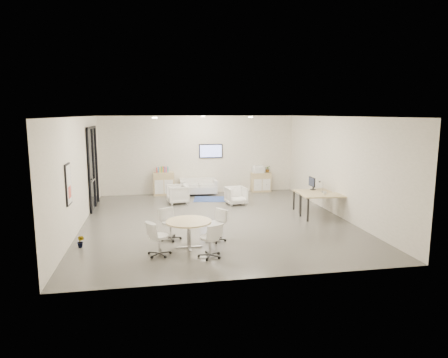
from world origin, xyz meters
TOP-DOWN VIEW (x-y plane):
  - room_shell at (0.00, 0.00)m, footprint 9.60×10.60m
  - glass_door at (-3.95, 2.51)m, footprint 0.09×1.90m
  - artwork at (-3.97, -1.60)m, footprint 0.05×0.54m
  - wall_tv at (0.50, 4.46)m, footprint 0.98×0.06m
  - ceiling_spots at (-0.20, 0.83)m, footprint 3.14×4.14m
  - sideboard_left at (-1.47, 4.26)m, footprint 0.84×0.43m
  - sideboard_right at (2.62, 4.28)m, footprint 0.81×0.40m
  - books at (-1.51, 4.26)m, footprint 0.48×0.14m
  - printer at (2.49, 4.28)m, footprint 0.49×0.42m
  - loveseat at (-0.07, 4.12)m, footprint 1.52×0.80m
  - blue_rug at (0.41, 3.09)m, footprint 1.69×1.28m
  - armchair_left at (-1.01, 2.65)m, footprint 0.76×0.80m
  - armchair_right at (1.08, 2.09)m, footprint 0.77×0.74m
  - desk_rear at (3.51, 0.64)m, footprint 1.41×0.79m
  - desk_front at (3.44, -0.30)m, footprint 1.50×0.85m
  - monitor at (3.47, 0.79)m, footprint 0.20×0.50m
  - round_table at (-1.06, -2.39)m, footprint 1.13×1.13m
  - meeting_chairs at (-1.06, -2.39)m, footprint 2.26×2.26m
  - plant_cabinet at (2.93, 4.30)m, footprint 0.36×0.37m
  - plant_floor at (-3.70, -1.93)m, footprint 0.30×0.37m
  - cup at (3.47, -0.24)m, footprint 0.13×0.11m

SIDE VIEW (x-z plane):
  - blue_rug at x=0.41m, z-range 0.00..0.01m
  - plant_floor at x=-3.70m, z-range 0.00..0.14m
  - loveseat at x=-0.07m, z-range 0.02..0.58m
  - armchair_right at x=1.08m, z-range 0.00..0.71m
  - armchair_left at x=-1.01m, z-range 0.00..0.75m
  - sideboard_right at x=2.62m, z-range 0.00..0.81m
  - meeting_chairs at x=-1.06m, z-range 0.00..0.82m
  - sideboard_left at x=-1.47m, z-range 0.00..0.94m
  - round_table at x=-1.06m, z-range 0.26..0.94m
  - desk_rear at x=3.51m, z-range 0.28..0.99m
  - desk_front at x=3.44m, z-range 0.30..1.05m
  - cup at x=3.47m, z-range 0.75..0.86m
  - plant_cabinet at x=2.93m, z-range 0.81..1.04m
  - monitor at x=3.47m, z-range 0.72..1.16m
  - printer at x=2.49m, z-range 0.80..1.12m
  - books at x=-1.51m, z-range 0.94..1.16m
  - glass_door at x=-3.95m, z-range 0.08..2.93m
  - artwork at x=-3.97m, z-range 1.03..2.07m
  - room_shell at x=0.00m, z-range -0.80..4.00m
  - wall_tv at x=0.50m, z-range 1.46..2.04m
  - ceiling_spots at x=-0.20m, z-range 3.17..3.20m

